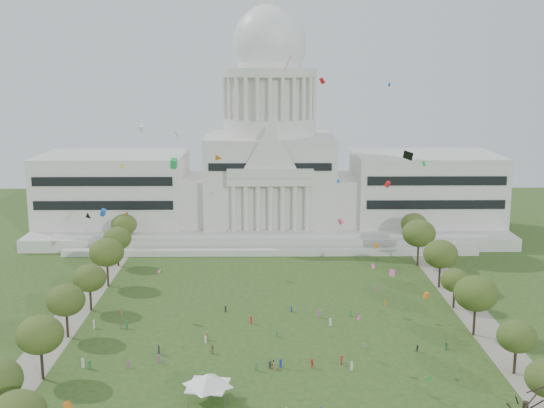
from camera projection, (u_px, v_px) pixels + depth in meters
The scene contains 29 objects.
ground at pixel (275, 371), 132.68m from camera, with size 400.00×400.00×0.00m, color #2E491D.
capitol at pixel (270, 170), 239.44m from camera, with size 160.00×64.50×91.30m.
path_left at pixel (71, 316), 161.50m from camera, with size 8.00×160.00×0.04m, color gray.
path_right at pixel (473, 314), 162.61m from camera, with size 8.00×160.00×0.04m, color gray.
row_tree_l_1 at pixel (40, 335), 127.46m from camera, with size 8.86×8.86×12.59m.
row_tree_r_1 at pixel (517, 336), 129.96m from camera, with size 7.58×7.58×10.78m.
row_tree_l_2 at pixel (66, 300), 147.39m from camera, with size 8.42×8.42×11.97m.
row_tree_r_2 at pixel (476, 293), 148.32m from camera, with size 9.55×9.55×13.58m.
row_tree_l_3 at pixel (89, 278), 163.73m from camera, with size 8.12×8.12×11.55m.
row_tree_r_3 at pixel (455, 280), 165.54m from camera, with size 7.01×7.01×9.98m.
row_tree_l_4 at pixel (107, 252), 181.61m from camera, with size 9.29×9.29×13.21m.
row_tree_r_4 at pixel (441, 254), 180.34m from camera, with size 9.19×9.19×13.06m.
row_tree_l_5 at pixel (117, 238), 200.00m from camera, with size 8.33×8.33×11.85m.
row_tree_r_5 at pixel (419, 233), 199.93m from camera, with size 9.82×9.82×13.96m.
row_tree_l_6 at pixel (124, 225), 217.77m from camera, with size 8.19×8.19×11.64m.
row_tree_r_6 at pixel (414, 224), 217.81m from camera, with size 8.42×8.42×11.97m.
big_bare_tree at pixel (526, 398), 103.95m from camera, with size 6.00×5.00×12.80m.
event_tent at pixel (208, 379), 120.06m from camera, with size 11.02×11.02×5.32m.
person_0 at pixel (446, 346), 142.35m from camera, with size 0.80×0.52×1.64m, color #33723F.
person_2 at pixel (418, 348), 141.32m from camera, with size 0.76×0.47×1.56m, color #26262B.
person_3 at pixel (312, 363), 133.80m from camera, with size 1.23×0.63×1.90m, color #B21E1E.
person_4 at pixel (274, 364), 133.72m from camera, with size 1.05×0.58×1.80m, color #4C4C51.
person_5 at pixel (270, 365), 133.57m from camera, with size 1.49×0.59×1.61m, color #4C4C51.
person_7 at pixel (214, 393), 121.99m from camera, with size 0.68×0.49×1.86m, color #994C8C.
person_8 at pixel (212, 349), 140.58m from camera, with size 0.86×0.53×1.78m, color olive.
person_9 at pixel (342, 360), 135.47m from camera, with size 1.18×0.61×1.83m, color #B21E1E.
person_10 at pixel (364, 345), 143.11m from camera, with size 0.86×0.47×1.48m, color silver.
distant_crowd at pixel (206, 338), 146.48m from camera, with size 59.44×32.84×1.94m.
kite_swarm at pixel (277, 228), 133.55m from camera, with size 94.34×102.38×56.70m.
Camera 1 is at (-2.00, -123.38, 58.63)m, focal length 45.00 mm.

